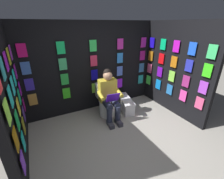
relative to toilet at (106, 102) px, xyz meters
The scene contains 7 objects.
ground_plane 1.61m from the toilet, 85.52° to the left, with size 30.00×30.00×0.00m, color #9E998E.
display_wall_back 0.91m from the toilet, 75.50° to the right, with size 3.42×0.14×2.18m.
display_wall_left 1.85m from the toilet, 160.19° to the left, with size 0.14×2.00×2.18m.
display_wall_right 2.06m from the toilet, 17.32° to the left, with size 0.14×2.00×2.18m.
toilet is the anchor object (origin of this frame).
person_reading 0.35m from the toilet, 85.11° to the left, with size 0.55×0.71×1.19m.
comic_longbox_near 0.56m from the toilet, behind, with size 0.42×0.80×0.33m.
Camera 1 is at (1.30, 1.51, 2.11)m, focal length 24.77 mm.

